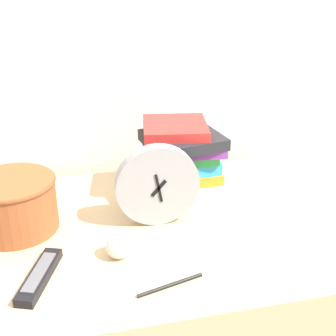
# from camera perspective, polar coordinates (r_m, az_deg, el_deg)

# --- Properties ---
(wall_back) EXTENTS (6.00, 0.04, 2.40)m
(wall_back) POSITION_cam_1_polar(r_m,az_deg,el_deg) (1.43, -8.85, 19.11)
(wall_back) COLOR silver
(wall_back) RESTS_ON ground_plane
(desk) EXTENTS (1.06, 0.69, 0.70)m
(desk) POSITION_cam_1_polar(r_m,az_deg,el_deg) (1.41, -4.87, -19.56)
(desk) COLOR tan
(desk) RESTS_ON ground_plane
(desk_clock) EXTENTS (0.21, 0.04, 0.21)m
(desk_clock) POSITION_cam_1_polar(r_m,az_deg,el_deg) (1.17, -1.29, -2.14)
(desk_clock) COLOR #99999E
(desk_clock) RESTS_ON desk
(book_stack) EXTENTS (0.25, 0.22, 0.21)m
(book_stack) POSITION_cam_1_polar(r_m,az_deg,el_deg) (1.31, 1.45, 0.83)
(book_stack) COLOR white
(book_stack) RESTS_ON desk
(basket) EXTENTS (0.22, 0.22, 0.14)m
(basket) POSITION_cam_1_polar(r_m,az_deg,el_deg) (1.22, -18.35, -4.05)
(basket) COLOR #994C28
(basket) RESTS_ON desk
(tv_remote) EXTENTS (0.10, 0.18, 0.02)m
(tv_remote) POSITION_cam_1_polar(r_m,az_deg,el_deg) (1.05, -15.38, -12.56)
(tv_remote) COLOR black
(tv_remote) RESTS_ON desk
(crumpled_paper_ball) EXTENTS (0.06, 0.06, 0.06)m
(crumpled_paper_ball) POSITION_cam_1_polar(r_m,az_deg,el_deg) (1.08, -6.04, -9.44)
(crumpled_paper_ball) COLOR white
(crumpled_paper_ball) RESTS_ON desk
(pen) EXTENTS (0.15, 0.05, 0.01)m
(pen) POSITION_cam_1_polar(r_m,az_deg,el_deg) (1.00, 0.30, -14.08)
(pen) COLOR black
(pen) RESTS_ON desk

